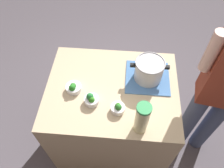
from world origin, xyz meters
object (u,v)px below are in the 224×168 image
Objects in this scene: cooking_pot at (149,70)px; broccoli_bowl_front at (91,99)px; broccoli_bowl_center at (73,87)px; broccoli_bowl_back at (118,108)px; lemonade_pitcher at (142,118)px; person_cook at (221,93)px.

cooking_pot is 2.68× the size of broccoli_bowl_front.
broccoli_bowl_center is 0.37m from broccoli_bowl_back.
lemonade_pitcher reaches higher than broccoli_bowl_center.
broccoli_bowl_front is at bearing 153.19° from lemonade_pitcher.
person_cook is at bearing -9.88° from cooking_pot.
broccoli_bowl_back is (0.19, -0.05, -0.00)m from broccoli_bowl_front.
cooking_pot is at bearing 16.25° from broccoli_bowl_center.
cooking_pot is at bearing 32.37° from broccoli_bowl_front.
person_cook is at bearing 9.66° from broccoli_bowl_front.
broccoli_bowl_back is at bearing -15.04° from broccoli_bowl_front.
cooking_pot reaches higher than broccoli_bowl_back.
broccoli_bowl_front reaches higher than broccoli_bowl_center.
broccoli_bowl_front is (-0.40, -0.26, -0.06)m from cooking_pot.
broccoli_bowl_front is at bearing 164.96° from broccoli_bowl_back.
broccoli_bowl_front is (-0.35, 0.18, -0.10)m from lemonade_pitcher.
lemonade_pitcher reaches higher than broccoli_bowl_front.
lemonade_pitcher is 2.71× the size of broccoli_bowl_back.
broccoli_bowl_center is at bearing 147.24° from broccoli_bowl_front.
person_cook is at bearing 3.45° from broccoli_bowl_center.
person_cook is (0.75, 0.21, -0.03)m from broccoli_bowl_back.
broccoli_bowl_back is at bearing 141.35° from lemonade_pitcher.
cooking_pot is 0.44m from lemonade_pitcher.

